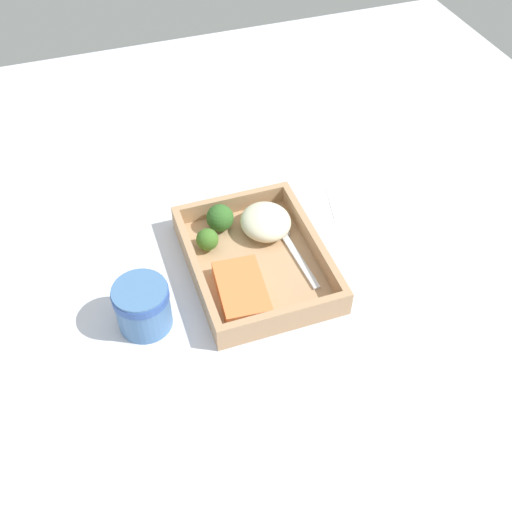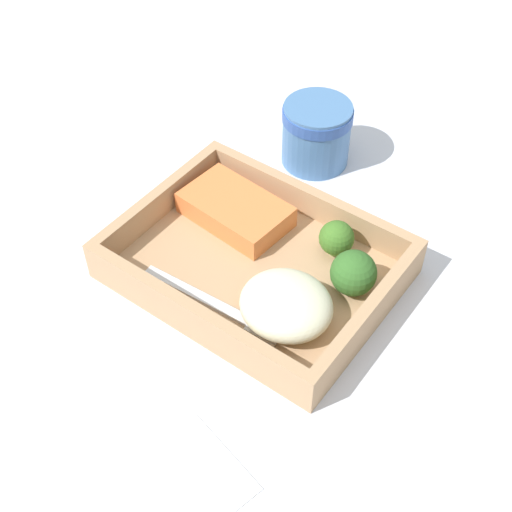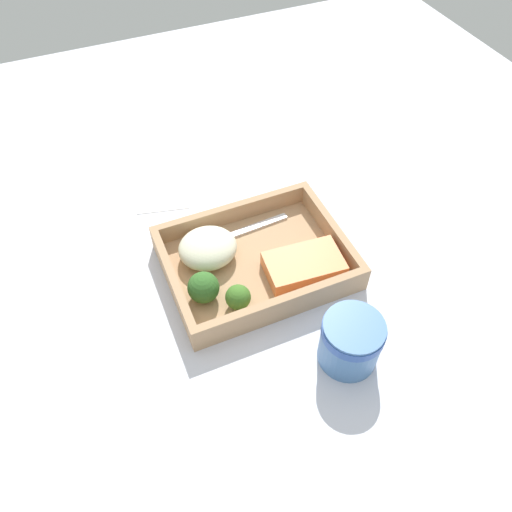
{
  "view_description": "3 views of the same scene",
  "coord_description": "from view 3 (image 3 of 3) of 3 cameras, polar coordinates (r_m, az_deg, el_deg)",
  "views": [
    {
      "loc": [
        -61.84,
        21.22,
        72.13
      ],
      "look_at": [
        0.0,
        0.0,
        2.7
      ],
      "focal_mm": 42.0,
      "sensor_mm": 36.0,
      "label": 1
    },
    {
      "loc": [
        29.16,
        -39.69,
        55.31
      ],
      "look_at": [
        0.0,
        0.0,
        2.7
      ],
      "focal_mm": 50.0,
      "sensor_mm": 36.0,
      "label": 2
    },
    {
      "loc": [
        19.05,
        44.87,
        61.03
      ],
      "look_at": [
        0.0,
        0.0,
        2.7
      ],
      "focal_mm": 35.0,
      "sensor_mm": 36.0,
      "label": 3
    }
  ],
  "objects": [
    {
      "name": "ground_plane",
      "position": [
        0.79,
        -0.0,
        -1.72
      ],
      "size": [
        160.0,
        160.0,
        2.0
      ],
      "primitive_type": "cube",
      "color": "silver"
    },
    {
      "name": "tray_rim",
      "position": [
        0.76,
        -0.0,
        0.09
      ],
      "size": [
        27.38,
        20.97,
        3.35
      ],
      "color": "tan",
      "rests_on": "takeout_tray"
    },
    {
      "name": "fork",
      "position": [
        0.81,
        -2.17,
        2.6
      ],
      "size": [
        15.87,
        2.61,
        0.44
      ],
      "color": "silver",
      "rests_on": "takeout_tray"
    },
    {
      "name": "paper_cup",
      "position": [
        0.67,
        10.8,
        -9.42
      ],
      "size": [
        8.24,
        8.24,
        7.76
      ],
      "color": "#4875AC",
      "rests_on": "ground_plane"
    },
    {
      "name": "takeout_tray",
      "position": [
        0.78,
        -0.0,
        -0.99
      ],
      "size": [
        27.38,
        20.97,
        1.2
      ],
      "primitive_type": "cube",
      "color": "tan",
      "rests_on": "ground_plane"
    },
    {
      "name": "broccoli_floret_1",
      "position": [
        0.71,
        -2.06,
        -4.76
      ],
      "size": [
        3.68,
        3.68,
        3.96
      ],
      "color": "#7F9953",
      "rests_on": "takeout_tray"
    },
    {
      "name": "mashed_potatoes",
      "position": [
        0.77,
        -5.53,
        0.92
      ],
      "size": [
        9.07,
        8.42,
        4.25
      ],
      "primitive_type": "ellipsoid",
      "color": "beige",
      "rests_on": "takeout_tray"
    },
    {
      "name": "receipt_slip",
      "position": [
        0.92,
        -10.77,
        7.65
      ],
      "size": [
        11.6,
        13.65,
        0.24
      ],
      "primitive_type": "cube",
      "rotation": [
        0.0,
        0.0,
        -0.23
      ],
      "color": "white",
      "rests_on": "ground_plane"
    },
    {
      "name": "salmon_fillet",
      "position": [
        0.75,
        5.48,
        -1.09
      ],
      "size": [
        12.06,
        7.96,
        2.58
      ],
      "primitive_type": "cube",
      "rotation": [
        0.0,
        0.0,
        -0.09
      ],
      "color": "orange",
      "rests_on": "takeout_tray"
    },
    {
      "name": "broccoli_floret_2",
      "position": [
        0.72,
        -6.02,
        -3.62
      ],
      "size": [
        4.62,
        4.62,
        4.7
      ],
      "color": "#88A664",
      "rests_on": "takeout_tray"
    }
  ]
}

